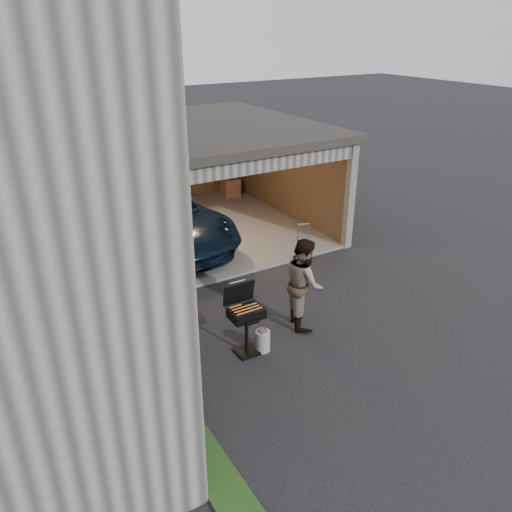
# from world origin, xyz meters

# --- Properties ---
(ground) EXTENTS (80.00, 80.00, 0.00)m
(ground) POSITION_xyz_m (0.00, 0.00, 0.00)
(ground) COLOR black
(ground) RESTS_ON ground
(groundcover_strip) EXTENTS (0.50, 8.00, 0.06)m
(groundcover_strip) POSITION_xyz_m (-2.25, -1.00, 0.03)
(groundcover_strip) COLOR #193814
(groundcover_strip) RESTS_ON ground
(garage) EXTENTS (6.80, 6.30, 2.90)m
(garage) POSITION_xyz_m (0.76, 6.79, 1.87)
(garage) COLOR #605E59
(garage) RESTS_ON ground
(minivan) EXTENTS (3.16, 5.58, 1.47)m
(minivan) POSITION_xyz_m (-0.28, 6.18, 0.73)
(minivan) COLOR black
(minivan) RESTS_ON ground
(woman) EXTENTS (0.48, 0.68, 1.75)m
(woman) POSITION_xyz_m (-2.10, 0.07, 0.87)
(woman) COLOR #ABBCD7
(woman) RESTS_ON ground
(man) EXTENTS (0.92, 1.03, 1.76)m
(man) POSITION_xyz_m (0.80, 1.17, 0.88)
(man) COLOR #401F19
(man) RESTS_ON ground
(bbq_grill) EXTENTS (0.58, 0.51, 1.28)m
(bbq_grill) POSITION_xyz_m (-0.60, 0.91, 0.77)
(bbq_grill) COLOR black
(bbq_grill) RESTS_ON ground
(propane_tank) EXTENTS (0.34, 0.34, 0.39)m
(propane_tank) POSITION_xyz_m (-0.32, 0.80, 0.20)
(propane_tank) COLOR #AEAFAA
(propane_tank) RESTS_ON ground
(plywood_panel) EXTENTS (0.27, 0.98, 1.08)m
(plywood_panel) POSITION_xyz_m (-2.34, 0.77, 0.54)
(plywood_panel) COLOR #512E1B
(plywood_panel) RESTS_ON ground
(hand_truck) EXTENTS (0.43, 0.38, 0.99)m
(hand_truck) POSITION_xyz_m (2.42, 3.40, 0.19)
(hand_truck) COLOR gray
(hand_truck) RESTS_ON ground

